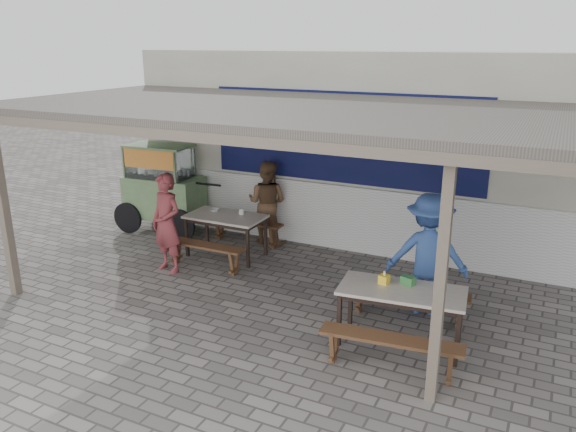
{
  "coord_description": "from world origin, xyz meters",
  "views": [
    {
      "loc": [
        3.24,
        -6.19,
        3.66
      ],
      "look_at": [
        -0.23,
        0.9,
        1.2
      ],
      "focal_mm": 35.0,
      "sensor_mm": 36.0,
      "label": 1
    }
  ],
  "objects_px": {
    "tissue_box": "(384,279)",
    "table_right": "(402,295)",
    "condiment_jar": "(241,211)",
    "bench_right_wall": "(408,296)",
    "patron_right_table": "(428,254)",
    "vendor_cart": "(163,185)",
    "patron_street_side": "(167,223)",
    "condiment_bowl": "(215,210)",
    "bench_left_street": "(204,250)",
    "bench_right_street": "(391,346)",
    "patron_wall_side": "(267,203)",
    "bench_left_wall": "(246,226)",
    "donation_box": "(408,281)",
    "table_left": "(226,220)"
  },
  "relations": [
    {
      "from": "table_left",
      "to": "vendor_cart",
      "type": "height_order",
      "value": "vendor_cart"
    },
    {
      "from": "table_right",
      "to": "bench_right_wall",
      "type": "bearing_deg",
      "value": 90.0
    },
    {
      "from": "bench_left_wall",
      "to": "tissue_box",
      "type": "distance_m",
      "value": 4.08
    },
    {
      "from": "bench_right_street",
      "to": "condiment_jar",
      "type": "height_order",
      "value": "condiment_jar"
    },
    {
      "from": "table_left",
      "to": "condiment_jar",
      "type": "relative_size",
      "value": 13.9
    },
    {
      "from": "patron_wall_side",
      "to": "tissue_box",
      "type": "bearing_deg",
      "value": 135.01
    },
    {
      "from": "bench_left_wall",
      "to": "patron_wall_side",
      "type": "distance_m",
      "value": 0.6
    },
    {
      "from": "bench_left_wall",
      "to": "condiment_jar",
      "type": "distance_m",
      "value": 0.72
    },
    {
      "from": "table_right",
      "to": "vendor_cart",
      "type": "height_order",
      "value": "vendor_cart"
    },
    {
      "from": "table_right",
      "to": "vendor_cart",
      "type": "xyz_separation_m",
      "value": [
        -5.45,
        2.29,
        0.27
      ]
    },
    {
      "from": "table_right",
      "to": "bench_right_wall",
      "type": "xyz_separation_m",
      "value": [
        -0.08,
        0.69,
        -0.33
      ]
    },
    {
      "from": "bench_left_street",
      "to": "bench_right_street",
      "type": "bearing_deg",
      "value": -24.67
    },
    {
      "from": "bench_left_wall",
      "to": "donation_box",
      "type": "bearing_deg",
      "value": -31.76
    },
    {
      "from": "patron_wall_side",
      "to": "donation_box",
      "type": "relative_size",
      "value": 9.49
    },
    {
      "from": "bench_left_street",
      "to": "patron_wall_side",
      "type": "relative_size",
      "value": 0.93
    },
    {
      "from": "patron_street_side",
      "to": "condiment_bowl",
      "type": "relative_size",
      "value": 9.93
    },
    {
      "from": "table_right",
      "to": "bench_right_street",
      "type": "relative_size",
      "value": 0.97
    },
    {
      "from": "patron_right_table",
      "to": "tissue_box",
      "type": "distance_m",
      "value": 1.02
    },
    {
      "from": "bench_right_wall",
      "to": "condiment_bowl",
      "type": "relative_size",
      "value": 9.92
    },
    {
      "from": "table_right",
      "to": "table_left",
      "type": "bearing_deg",
      "value": 149.0
    },
    {
      "from": "bench_right_wall",
      "to": "table_right",
      "type": "bearing_deg",
      "value": -90.0
    },
    {
      "from": "donation_box",
      "to": "patron_street_side",
      "type": "bearing_deg",
      "value": 173.28
    },
    {
      "from": "table_right",
      "to": "patron_wall_side",
      "type": "height_order",
      "value": "patron_wall_side"
    },
    {
      "from": "bench_right_street",
      "to": "patron_wall_side",
      "type": "distance_m",
      "value": 4.69
    },
    {
      "from": "patron_wall_side",
      "to": "patron_right_table",
      "type": "xyz_separation_m",
      "value": [
        3.34,
        -1.54,
        0.07
      ]
    },
    {
      "from": "bench_right_wall",
      "to": "vendor_cart",
      "type": "relative_size",
      "value": 0.76
    },
    {
      "from": "patron_street_side",
      "to": "condiment_bowl",
      "type": "xyz_separation_m",
      "value": [
        0.18,
        1.14,
        -0.06
      ]
    },
    {
      "from": "table_right",
      "to": "patron_right_table",
      "type": "relative_size",
      "value": 0.93
    },
    {
      "from": "bench_left_wall",
      "to": "bench_right_wall",
      "type": "xyz_separation_m",
      "value": [
        3.52,
        -1.67,
        0.01
      ]
    },
    {
      "from": "vendor_cart",
      "to": "patron_street_side",
      "type": "xyz_separation_m",
      "value": [
        1.36,
        -1.64,
        -0.12
      ]
    },
    {
      "from": "table_left",
      "to": "bench_left_wall",
      "type": "height_order",
      "value": "table_left"
    },
    {
      "from": "condiment_bowl",
      "to": "patron_right_table",
      "type": "bearing_deg",
      "value": -10.86
    },
    {
      "from": "patron_wall_side",
      "to": "donation_box",
      "type": "bearing_deg",
      "value": 138.55
    },
    {
      "from": "bench_left_wall",
      "to": "donation_box",
      "type": "height_order",
      "value": "donation_box"
    },
    {
      "from": "tissue_box",
      "to": "table_right",
      "type": "bearing_deg",
      "value": -14.98
    },
    {
      "from": "patron_right_table",
      "to": "bench_right_wall",
      "type": "bearing_deg",
      "value": 53.73
    },
    {
      "from": "table_right",
      "to": "bench_left_wall",
      "type": "bearing_deg",
      "value": 140.49
    },
    {
      "from": "bench_left_street",
      "to": "patron_right_table",
      "type": "relative_size",
      "value": 0.85
    },
    {
      "from": "patron_street_side",
      "to": "condiment_jar",
      "type": "height_order",
      "value": "patron_street_side"
    },
    {
      "from": "bench_left_street",
      "to": "tissue_box",
      "type": "bearing_deg",
      "value": -15.39
    },
    {
      "from": "table_left",
      "to": "patron_wall_side",
      "type": "bearing_deg",
      "value": 69.76
    },
    {
      "from": "tissue_box",
      "to": "bench_right_street",
      "type": "bearing_deg",
      "value": -66.49
    },
    {
      "from": "vendor_cart",
      "to": "condiment_jar",
      "type": "height_order",
      "value": "vendor_cart"
    },
    {
      "from": "condiment_jar",
      "to": "bench_right_wall",
      "type": "bearing_deg",
      "value": -19.28
    },
    {
      "from": "patron_right_table",
      "to": "condiment_bowl",
      "type": "xyz_separation_m",
      "value": [
        -3.98,
        0.76,
        -0.09
      ]
    },
    {
      "from": "table_right",
      "to": "bench_right_wall",
      "type": "distance_m",
      "value": 0.77
    },
    {
      "from": "tissue_box",
      "to": "patron_wall_side",
      "type": "bearing_deg",
      "value": 140.21
    },
    {
      "from": "bench_right_street",
      "to": "patron_right_table",
      "type": "height_order",
      "value": "patron_right_table"
    },
    {
      "from": "bench_left_wall",
      "to": "patron_right_table",
      "type": "bearing_deg",
      "value": -20.45
    },
    {
      "from": "bench_right_street",
      "to": "donation_box",
      "type": "distance_m",
      "value": 0.97
    }
  ]
}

